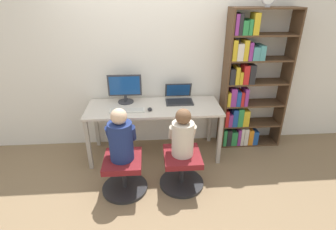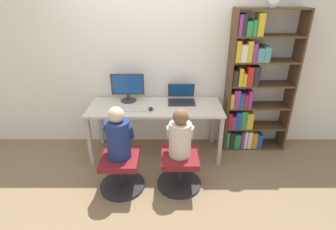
% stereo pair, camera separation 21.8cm
% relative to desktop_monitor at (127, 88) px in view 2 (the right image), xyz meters
% --- Properties ---
extents(ground_plane, '(14.00, 14.00, 0.00)m').
position_rel_desktop_monitor_xyz_m(ground_plane, '(0.39, -0.52, -0.94)').
color(ground_plane, '#846B4C').
extents(wall_back, '(10.00, 0.05, 2.60)m').
position_rel_desktop_monitor_xyz_m(wall_back, '(0.39, 0.21, 0.36)').
color(wall_back, white).
rests_on(wall_back, ground_plane).
extents(desk, '(1.79, 0.66, 0.74)m').
position_rel_desktop_monitor_xyz_m(desk, '(0.39, -0.18, -0.27)').
color(desk, beige).
rests_on(desk, ground_plane).
extents(desktop_monitor, '(0.46, 0.22, 0.39)m').
position_rel_desktop_monitor_xyz_m(desktop_monitor, '(0.00, 0.00, 0.00)').
color(desktop_monitor, '#333338').
rests_on(desktop_monitor, desk).
extents(laptop, '(0.37, 0.33, 0.24)m').
position_rel_desktop_monitor_xyz_m(laptop, '(0.74, -0.02, -0.15)').
color(laptop, '#2D2D30').
rests_on(laptop, desk).
extents(keyboard, '(0.45, 0.13, 0.03)m').
position_rel_desktop_monitor_xyz_m(keyboard, '(0.04, -0.31, -0.18)').
color(keyboard, silver).
rests_on(keyboard, desk).
extents(computer_mouse_by_keyboard, '(0.06, 0.09, 0.04)m').
position_rel_desktop_monitor_xyz_m(computer_mouse_by_keyboard, '(0.33, -0.31, -0.18)').
color(computer_mouse_by_keyboard, black).
rests_on(computer_mouse_by_keyboard, desk).
extents(office_chair_left, '(0.54, 0.54, 0.44)m').
position_rel_desktop_monitor_xyz_m(office_chair_left, '(0.01, -0.92, -0.70)').
color(office_chair_left, '#262628').
rests_on(office_chair_left, ground_plane).
extents(office_chair_right, '(0.54, 0.54, 0.44)m').
position_rel_desktop_monitor_xyz_m(office_chair_right, '(0.69, -0.88, -0.70)').
color(office_chair_right, '#262628').
rests_on(office_chair_right, ground_plane).
extents(person_at_monitor, '(0.33, 0.29, 0.61)m').
position_rel_desktop_monitor_xyz_m(person_at_monitor, '(0.01, -0.92, -0.23)').
color(person_at_monitor, navy).
rests_on(person_at_monitor, office_chair_left).
extents(person_at_laptop, '(0.31, 0.27, 0.57)m').
position_rel_desktop_monitor_xyz_m(person_at_laptop, '(0.69, -0.88, -0.25)').
color(person_at_laptop, beige).
rests_on(person_at_laptop, office_chair_right).
extents(bookshelf, '(0.90, 0.30, 1.97)m').
position_rel_desktop_monitor_xyz_m(bookshelf, '(1.70, -0.00, -0.02)').
color(bookshelf, '#513823').
rests_on(bookshelf, ground_plane).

